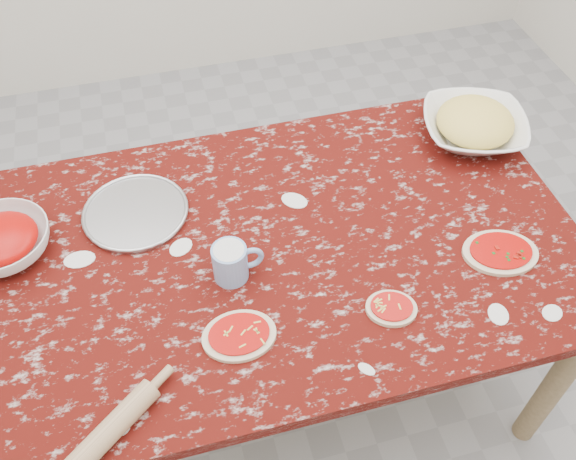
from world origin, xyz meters
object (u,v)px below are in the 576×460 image
at_px(cheese_bowl, 473,127).
at_px(rolling_pin, 108,433).
at_px(worktable, 288,261).
at_px(flour_mug, 232,262).
at_px(sauce_bowl, 3,243).
at_px(pizza_tray, 136,213).

distance_m(cheese_bowl, rolling_pin, 1.38).
distance_m(worktable, flour_mug, 0.23).
bearing_deg(cheese_bowl, sauce_bowl, -175.56).
bearing_deg(flour_mug, sauce_bowl, 157.86).
distance_m(worktable, sauce_bowl, 0.77).
relative_size(flour_mug, rolling_pin, 0.52).
xyz_separation_m(worktable, cheese_bowl, (0.68, 0.27, 0.12)).
bearing_deg(worktable, rolling_pin, -139.84).
bearing_deg(rolling_pin, sauce_bowl, 111.05).
distance_m(worktable, pizza_tray, 0.45).
bearing_deg(worktable, pizza_tray, 151.66).
bearing_deg(flour_mug, pizza_tray, 128.36).
bearing_deg(pizza_tray, worktable, -28.34).
relative_size(sauce_bowl, rolling_pin, 0.97).
distance_m(cheese_bowl, flour_mug, 0.92).
bearing_deg(pizza_tray, flour_mug, -51.64).
xyz_separation_m(cheese_bowl, rolling_pin, (-1.19, -0.70, -0.01)).
distance_m(flour_mug, rolling_pin, 0.50).
height_order(pizza_tray, cheese_bowl, cheese_bowl).
bearing_deg(sauce_bowl, pizza_tray, 8.20).
bearing_deg(worktable, sauce_bowl, 167.71).
xyz_separation_m(pizza_tray, sauce_bowl, (-0.35, -0.05, 0.03)).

